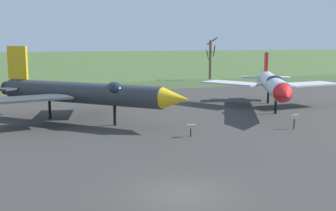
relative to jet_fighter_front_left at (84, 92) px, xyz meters
The scene contains 8 objects.
ground_plane 17.15m from the jet_fighter_front_left, 87.35° to the right, with size 600.00×600.00×0.00m, color #425B2D.
asphalt_apron 4.34m from the jet_fighter_front_left, 77.45° to the right, with size 86.15×44.79×0.05m, color #383533.
grass_verge_strip 25.00m from the jet_fighter_front_left, 88.19° to the left, with size 146.15×12.00×0.06m, color #394C28.
jet_fighter_front_left is the anchor object (origin of this frame).
info_placard_front_left 9.66m from the jet_fighter_front_left, 54.06° to the right, with size 0.63×0.41×0.91m.
jet_fighter_rear_center 17.72m from the jet_fighter_front_left, ahead, with size 12.58×16.21×5.23m.
info_placard_rear_center 15.98m from the jet_fighter_front_left, 31.38° to the right, with size 0.55×0.24×1.13m.
bare_tree_far_right 41.57m from the jet_fighter_front_left, 48.24° to the left, with size 2.13×2.36×7.28m.
Camera 1 is at (-6.67, -14.72, 6.21)m, focal length 43.70 mm.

